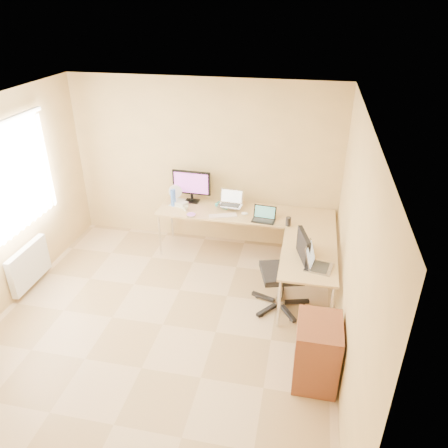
% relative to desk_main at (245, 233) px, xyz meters
% --- Properties ---
extents(floor, '(4.50, 4.50, 0.00)m').
position_rel_desk_main_xyz_m(floor, '(-0.72, -1.85, -0.36)').
color(floor, tan).
rests_on(floor, ground).
extents(ceiling, '(4.50, 4.50, 0.00)m').
position_rel_desk_main_xyz_m(ceiling, '(-0.72, -1.85, 2.24)').
color(ceiling, white).
rests_on(ceiling, ground).
extents(wall_back, '(4.50, 0.00, 4.50)m').
position_rel_desk_main_xyz_m(wall_back, '(-0.72, 0.40, 0.93)').
color(wall_back, tan).
rests_on(wall_back, ground).
extents(wall_front, '(4.50, 0.00, 4.50)m').
position_rel_desk_main_xyz_m(wall_front, '(-0.72, -4.10, 0.93)').
color(wall_front, tan).
rests_on(wall_front, ground).
extents(wall_right, '(0.00, 4.50, 4.50)m').
position_rel_desk_main_xyz_m(wall_right, '(1.38, -1.85, 0.93)').
color(wall_right, tan).
rests_on(wall_right, ground).
extents(desk_main, '(2.65, 0.70, 0.73)m').
position_rel_desk_main_xyz_m(desk_main, '(0.00, 0.00, 0.00)').
color(desk_main, tan).
rests_on(desk_main, ground).
extents(desk_return, '(0.70, 1.30, 0.73)m').
position_rel_desk_main_xyz_m(desk_return, '(0.98, -1.00, 0.00)').
color(desk_return, tan).
rests_on(desk_return, ground).
extents(monitor, '(0.61, 0.22, 0.52)m').
position_rel_desk_main_xyz_m(monitor, '(-0.88, 0.20, 0.62)').
color(monitor, black).
rests_on(monitor, desk_main).
extents(book_stack, '(0.33, 0.37, 0.05)m').
position_rel_desk_main_xyz_m(book_stack, '(-0.33, 0.20, 0.39)').
color(book_stack, '#25675E').
rests_on(book_stack, desk_main).
extents(laptop_center, '(0.37, 0.29, 0.23)m').
position_rel_desk_main_xyz_m(laptop_center, '(-0.25, 0.07, 0.53)').
color(laptop_center, silver).
rests_on(laptop_center, desk_main).
extents(laptop_black, '(0.35, 0.27, 0.21)m').
position_rel_desk_main_xyz_m(laptop_black, '(0.30, -0.23, 0.47)').
color(laptop_black, black).
rests_on(laptop_black, desk_main).
extents(keyboard, '(0.42, 0.25, 0.02)m').
position_rel_desk_main_xyz_m(keyboard, '(-0.30, -0.20, 0.37)').
color(keyboard, silver).
rests_on(keyboard, desk_main).
extents(mouse, '(0.12, 0.08, 0.04)m').
position_rel_desk_main_xyz_m(mouse, '(0.00, -0.09, 0.38)').
color(mouse, white).
rests_on(mouse, desk_main).
extents(mug, '(0.10, 0.10, 0.08)m').
position_rel_desk_main_xyz_m(mug, '(-0.89, -0.14, 0.41)').
color(mug, beige).
rests_on(mug, desk_main).
extents(cd_stack, '(0.17, 0.17, 0.03)m').
position_rel_desk_main_xyz_m(cd_stack, '(-0.76, -0.30, 0.38)').
color(cd_stack, silver).
rests_on(cd_stack, desk_main).
extents(water_bottle, '(0.08, 0.08, 0.27)m').
position_rel_desk_main_xyz_m(water_bottle, '(-1.13, -0.00, 0.50)').
color(water_bottle, '#3F6BC9').
rests_on(water_bottle, desk_main).
extents(papers, '(0.27, 0.34, 0.01)m').
position_rel_desk_main_xyz_m(papers, '(-1.07, 0.11, 0.37)').
color(papers, silver).
rests_on(papers, desk_main).
extents(white_box, '(0.23, 0.20, 0.07)m').
position_rel_desk_main_xyz_m(white_box, '(-1.01, 0.01, 0.40)').
color(white_box, beige).
rests_on(white_box, desk_main).
extents(desk_fan, '(0.27, 0.27, 0.27)m').
position_rel_desk_main_xyz_m(desk_fan, '(-1.13, 0.15, 0.50)').
color(desk_fan, white).
rests_on(desk_fan, desk_main).
extents(black_cup, '(0.09, 0.09, 0.13)m').
position_rel_desk_main_xyz_m(black_cup, '(0.66, -0.30, 0.43)').
color(black_cup, black).
rests_on(black_cup, desk_main).
extents(laptop_return, '(0.42, 0.35, 0.25)m').
position_rel_desk_main_xyz_m(laptop_return, '(1.10, -1.30, 0.49)').
color(laptop_return, '#A3A3B6').
rests_on(laptop_return, desk_return).
extents(office_chair, '(0.80, 0.80, 1.08)m').
position_rel_desk_main_xyz_m(office_chair, '(0.65, -1.18, 0.14)').
color(office_chair, black).
rests_on(office_chair, ground).
extents(cabinet, '(0.45, 0.55, 0.76)m').
position_rel_desk_main_xyz_m(cabinet, '(1.13, -2.33, -0.01)').
color(cabinet, brown).
rests_on(cabinet, ground).
extents(radiator, '(0.09, 0.80, 0.55)m').
position_rel_desk_main_xyz_m(radiator, '(-2.75, -1.45, -0.02)').
color(radiator, white).
rests_on(radiator, ground).
extents(window, '(0.10, 1.80, 1.40)m').
position_rel_desk_main_xyz_m(window, '(-2.78, -1.45, 1.19)').
color(window, white).
rests_on(window, wall_left).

